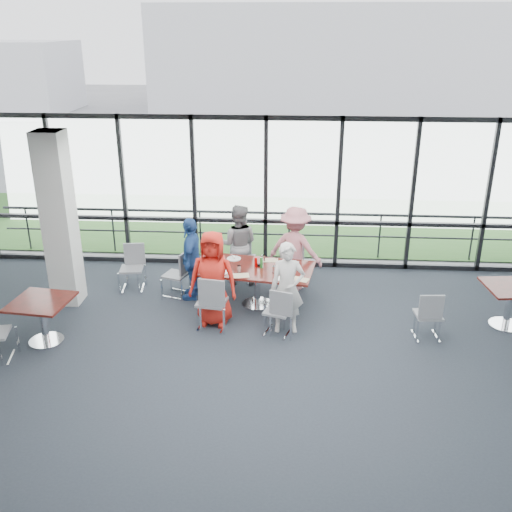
# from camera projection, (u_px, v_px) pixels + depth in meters

# --- Properties ---
(floor) EXTENTS (12.00, 10.00, 0.02)m
(floor) POSITION_uv_depth(u_px,v_px,m) (246.00, 407.00, 7.80)
(floor) COLOR #222831
(floor) RESTS_ON ground
(ceiling) EXTENTS (12.00, 10.00, 0.04)m
(ceiling) POSITION_uv_depth(u_px,v_px,m) (244.00, 178.00, 6.59)
(ceiling) COLOR white
(ceiling) RESTS_ON ground
(curtain_wall_back) EXTENTS (12.00, 0.10, 3.20)m
(curtain_wall_back) POSITION_uv_depth(u_px,v_px,m) (266.00, 194.00, 11.82)
(curtain_wall_back) COLOR white
(curtain_wall_back) RESTS_ON ground
(structural_column) EXTENTS (0.50, 0.50, 3.20)m
(structural_column) POSITION_uv_depth(u_px,v_px,m) (59.00, 220.00, 10.19)
(structural_column) COLOR silver
(structural_column) RESTS_ON ground
(apron) EXTENTS (80.00, 70.00, 0.02)m
(apron) POSITION_uv_depth(u_px,v_px,m) (274.00, 200.00, 17.05)
(apron) COLOR slate
(apron) RESTS_ON ground
(grass_strip) EXTENTS (80.00, 5.00, 0.01)m
(grass_strip) POSITION_uv_depth(u_px,v_px,m) (271.00, 221.00, 15.19)
(grass_strip) COLOR #2A5A22
(grass_strip) RESTS_ON ground
(hangar_main) EXTENTS (24.00, 10.00, 6.00)m
(hangar_main) POSITION_uv_depth(u_px,v_px,m) (351.00, 57.00, 36.01)
(hangar_main) COLOR silver
(hangar_main) RESTS_ON ground
(guard_rail) EXTENTS (12.00, 0.06, 0.06)m
(guard_rail) POSITION_uv_depth(u_px,v_px,m) (267.00, 234.00, 12.79)
(guard_rail) COLOR #2D2D33
(guard_rail) RESTS_ON ground
(main_table) EXTENTS (2.16, 1.40, 0.75)m
(main_table) POSITION_uv_depth(u_px,v_px,m) (257.00, 274.00, 10.40)
(main_table) COLOR #371611
(main_table) RESTS_ON ground
(side_table_left) EXTENTS (0.98, 0.98, 0.75)m
(side_table_left) POSITION_uv_depth(u_px,v_px,m) (41.00, 307.00, 9.16)
(side_table_left) COLOR #371611
(side_table_left) RESTS_ON ground
(side_table_right) EXTENTS (0.95, 0.95, 0.75)m
(side_table_right) POSITION_uv_depth(u_px,v_px,m) (511.00, 293.00, 9.65)
(side_table_right) COLOR #371611
(side_table_right) RESTS_ON ground
(diner_near_left) EXTENTS (0.87, 0.60, 1.69)m
(diner_near_left) POSITION_uv_depth(u_px,v_px,m) (213.00, 278.00, 9.69)
(diner_near_left) COLOR red
(diner_near_left) RESTS_ON ground
(diner_near_right) EXTENTS (0.60, 0.46, 1.58)m
(diner_near_right) POSITION_uv_depth(u_px,v_px,m) (287.00, 288.00, 9.46)
(diner_near_right) COLOR silver
(diner_near_right) RESTS_ON ground
(diner_far_left) EXTENTS (0.82, 0.54, 1.62)m
(diner_far_left) POSITION_uv_depth(u_px,v_px,m) (238.00, 244.00, 11.30)
(diner_far_left) COLOR gray
(diner_far_left) RESTS_ON ground
(diner_far_right) EXTENTS (1.21, 0.91, 1.67)m
(diner_far_right) POSITION_uv_depth(u_px,v_px,m) (295.00, 249.00, 11.00)
(diner_far_right) COLOR #CC777F
(diner_far_right) RESTS_ON ground
(diner_end) EXTENTS (0.52, 0.94, 1.59)m
(diner_end) POSITION_uv_depth(u_px,v_px,m) (192.00, 258.00, 10.65)
(diner_end) COLOR #23498D
(diner_end) RESTS_ON ground
(chair_main_nl) EXTENTS (0.54, 0.54, 0.96)m
(chair_main_nl) POSITION_uv_depth(u_px,v_px,m) (212.00, 302.00, 9.67)
(chair_main_nl) COLOR gray
(chair_main_nl) RESTS_ON ground
(chair_main_nr) EXTENTS (0.52, 0.52, 0.84)m
(chair_main_nr) POSITION_uv_depth(u_px,v_px,m) (278.00, 311.00, 9.49)
(chair_main_nr) COLOR gray
(chair_main_nr) RESTS_ON ground
(chair_main_fl) EXTENTS (0.53, 0.53, 0.93)m
(chair_main_fl) POSITION_uv_depth(u_px,v_px,m) (242.00, 258.00, 11.54)
(chair_main_fl) COLOR gray
(chair_main_fl) RESTS_ON ground
(chair_main_fr) EXTENTS (0.45, 0.45, 0.81)m
(chair_main_fr) POSITION_uv_depth(u_px,v_px,m) (296.00, 265.00, 11.34)
(chair_main_fr) COLOR gray
(chair_main_fr) RESTS_ON ground
(chair_main_end) EXTENTS (0.52, 0.52, 0.84)m
(chair_main_end) POSITION_uv_depth(u_px,v_px,m) (176.00, 275.00, 10.87)
(chair_main_end) COLOR gray
(chair_main_end) RESTS_ON ground
(chair_spare_lb) EXTENTS (0.48, 0.48, 0.87)m
(chair_spare_lb) POSITION_uv_depth(u_px,v_px,m) (132.00, 269.00, 11.10)
(chair_spare_lb) COLOR gray
(chair_spare_lb) RESTS_ON ground
(chair_spare_r) EXTENTS (0.44, 0.44, 0.84)m
(chair_spare_r) POSITION_uv_depth(u_px,v_px,m) (428.00, 315.00, 9.37)
(chair_spare_r) COLOR gray
(chair_spare_r) RESTS_ON ground
(plate_nl) EXTENTS (0.24, 0.24, 0.01)m
(plate_nl) POSITION_uv_depth(u_px,v_px,m) (221.00, 273.00, 10.14)
(plate_nl) COLOR white
(plate_nl) RESTS_ON main_table
(plate_nr) EXTENTS (0.27, 0.27, 0.01)m
(plate_nr) POSITION_uv_depth(u_px,v_px,m) (285.00, 279.00, 9.88)
(plate_nr) COLOR white
(plate_nr) RESTS_ON main_table
(plate_fl) EXTENTS (0.27, 0.27, 0.01)m
(plate_fl) POSITION_uv_depth(u_px,v_px,m) (234.00, 259.00, 10.74)
(plate_fl) COLOR white
(plate_fl) RESTS_ON main_table
(plate_fr) EXTENTS (0.24, 0.24, 0.01)m
(plate_fr) POSITION_uv_depth(u_px,v_px,m) (285.00, 263.00, 10.55)
(plate_fr) COLOR white
(plate_fr) RESTS_ON main_table
(plate_end) EXTENTS (0.26, 0.26, 0.01)m
(plate_end) POSITION_uv_depth(u_px,v_px,m) (210.00, 263.00, 10.52)
(plate_end) COLOR white
(plate_end) RESTS_ON main_table
(tumbler_a) EXTENTS (0.06, 0.06, 0.13)m
(tumbler_a) POSITION_uv_depth(u_px,v_px,m) (239.00, 269.00, 10.14)
(tumbler_a) COLOR white
(tumbler_a) RESTS_ON main_table
(tumbler_b) EXTENTS (0.06, 0.06, 0.13)m
(tumbler_b) POSITION_uv_depth(u_px,v_px,m) (274.00, 270.00, 10.11)
(tumbler_b) COLOR white
(tumbler_b) RESTS_ON main_table
(tumbler_c) EXTENTS (0.07, 0.07, 0.14)m
(tumbler_c) POSITION_uv_depth(u_px,v_px,m) (263.00, 259.00, 10.57)
(tumbler_c) COLOR white
(tumbler_c) RESTS_ON main_table
(tumbler_d) EXTENTS (0.08, 0.08, 0.15)m
(tumbler_d) POSITION_uv_depth(u_px,v_px,m) (216.00, 264.00, 10.33)
(tumbler_d) COLOR white
(tumbler_d) RESTS_ON main_table
(menu_a) EXTENTS (0.32, 0.25, 0.00)m
(menu_a) POSITION_uv_depth(u_px,v_px,m) (241.00, 276.00, 10.03)
(menu_a) COLOR white
(menu_a) RESTS_ON main_table
(menu_b) EXTENTS (0.32, 0.28, 0.00)m
(menu_b) POSITION_uv_depth(u_px,v_px,m) (301.00, 279.00, 9.88)
(menu_b) COLOR white
(menu_b) RESTS_ON main_table
(menu_c) EXTENTS (0.30, 0.22, 0.00)m
(menu_c) POSITION_uv_depth(u_px,v_px,m) (270.00, 260.00, 10.68)
(menu_c) COLOR white
(menu_c) RESTS_ON main_table
(condiment_caddy) EXTENTS (0.10, 0.07, 0.04)m
(condiment_caddy) POSITION_uv_depth(u_px,v_px,m) (259.00, 265.00, 10.44)
(condiment_caddy) COLOR black
(condiment_caddy) RESTS_ON main_table
(ketchup_bottle) EXTENTS (0.06, 0.06, 0.18)m
(ketchup_bottle) POSITION_uv_depth(u_px,v_px,m) (256.00, 262.00, 10.36)
(ketchup_bottle) COLOR #B50001
(ketchup_bottle) RESTS_ON main_table
(green_bottle) EXTENTS (0.05, 0.05, 0.20)m
(green_bottle) POSITION_uv_depth(u_px,v_px,m) (261.00, 263.00, 10.32)
(green_bottle) COLOR #237428
(green_bottle) RESTS_ON main_table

